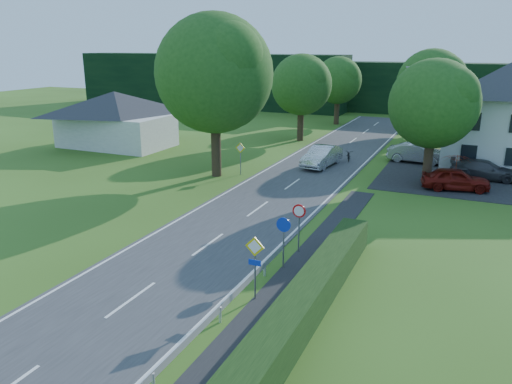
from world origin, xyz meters
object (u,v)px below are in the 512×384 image
at_px(moving_car, 322,156).
at_px(streetlight, 428,116).
at_px(parked_car_red, 456,179).
at_px(parked_car_grey, 484,170).
at_px(motorcycle, 349,155).
at_px(parasol, 456,168).
at_px(parked_car_silver_a, 417,153).

bearing_deg(moving_car, streetlight, 6.57).
relative_size(moving_car, parked_car_red, 1.12).
relative_size(moving_car, parked_car_grey, 1.04).
bearing_deg(streetlight, parked_car_grey, 12.29).
distance_m(parked_car_red, parked_car_grey, 4.22).
relative_size(motorcycle, parked_car_red, 0.40).
bearing_deg(parasol, parked_car_silver_a, 123.00).
xyz_separation_m(parked_car_red, parked_car_silver_a, (-3.34, 7.37, 0.04)).
bearing_deg(parked_car_silver_a, parked_car_grey, -121.76).
xyz_separation_m(streetlight, moving_car, (-7.76, -0.06, -3.62)).
xyz_separation_m(moving_car, parasol, (10.01, -0.44, 0.15)).
xyz_separation_m(parked_car_silver_a, parasol, (3.20, -4.93, 0.18)).
relative_size(parked_car_red, parasol, 2.05).
distance_m(motorcycle, parasol, 9.14).
distance_m(parked_car_grey, parasol, 2.37).
bearing_deg(motorcycle, streetlight, -41.39).
distance_m(parked_car_silver_a, parasol, 5.89).
height_order(moving_car, parked_car_grey, moving_car).
bearing_deg(parasol, moving_car, 177.46).
bearing_deg(parked_car_grey, parked_car_red, 154.76).
bearing_deg(streetlight, motorcycle, 155.94).
relative_size(streetlight, moving_car, 1.63).
distance_m(moving_car, parasol, 10.02).
bearing_deg(parked_car_red, parked_car_silver_a, 12.66).
xyz_separation_m(parked_car_grey, parasol, (-1.89, -1.40, 0.27)).
xyz_separation_m(streetlight, parked_car_grey, (4.13, 0.90, -3.74)).
bearing_deg(streetlight, parked_car_red, -51.04).
xyz_separation_m(parked_car_red, parasol, (-0.13, 2.44, 0.21)).
bearing_deg(parked_car_red, motorcycle, 44.72).
distance_m(parked_car_red, parasol, 2.45).
height_order(streetlight, motorcycle, streetlight).
relative_size(streetlight, parked_car_red, 1.83).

